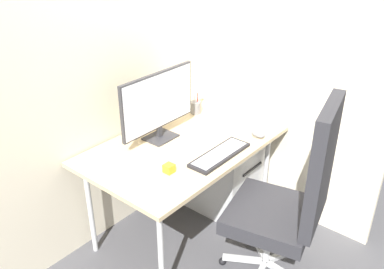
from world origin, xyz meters
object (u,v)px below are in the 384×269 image
at_px(monitor, 158,103).
at_px(keyboard, 220,155).
at_px(office_chair, 292,197).
at_px(pen_holder, 196,107).
at_px(desk_clamp_accessory, 169,168).
at_px(notebook, 220,120).
at_px(filing_cabinet, 222,170).
at_px(mouse, 258,134).

relative_size(monitor, keyboard, 1.36).
xyz_separation_m(office_chair, pen_holder, (0.37, 1.04, 0.14)).
bearing_deg(desk_clamp_accessory, notebook, 13.53).
bearing_deg(desk_clamp_accessory, office_chair, -58.94).
height_order(office_chair, filing_cabinet, office_chair).
height_order(monitor, notebook, monitor).
xyz_separation_m(keyboard, pen_holder, (0.41, 0.53, 0.04)).
relative_size(pen_holder, notebook, 0.99).
relative_size(filing_cabinet, monitor, 0.93).
height_order(filing_cabinet, mouse, mouse).
height_order(office_chair, desk_clamp_accessory, office_chair).
bearing_deg(notebook, office_chair, -110.61).
xyz_separation_m(office_chair, notebook, (0.37, 0.81, 0.11)).
bearing_deg(filing_cabinet, office_chair, -116.31).
distance_m(office_chair, pen_holder, 1.11).
height_order(keyboard, mouse, mouse).
distance_m(monitor, notebook, 0.56).
distance_m(office_chair, notebook, 0.89).
relative_size(keyboard, mouse, 4.33).
bearing_deg(keyboard, desk_clamp_accessory, 160.55).
bearing_deg(keyboard, office_chair, -86.06).
bearing_deg(notebook, desk_clamp_accessory, -162.13).
height_order(mouse, desk_clamp_accessory, desk_clamp_accessory).
relative_size(monitor, pen_holder, 4.02).
relative_size(keyboard, desk_clamp_accessory, 8.21).
xyz_separation_m(filing_cabinet, notebook, (-0.01, 0.03, 0.43)).
distance_m(filing_cabinet, mouse, 0.55).
height_order(mouse, pen_holder, pen_holder).
height_order(filing_cabinet, monitor, monitor).
distance_m(office_chair, desk_clamp_accessory, 0.74).
height_order(office_chair, pen_holder, office_chair).
bearing_deg(office_chair, notebook, 65.05).
bearing_deg(desk_clamp_accessory, monitor, 50.96).
bearing_deg(notebook, monitor, 165.12).
distance_m(office_chair, filing_cabinet, 0.93).
height_order(keyboard, notebook, keyboard).
height_order(office_chair, notebook, office_chair).
xyz_separation_m(office_chair, desk_clamp_accessory, (-0.38, 0.62, 0.12)).
bearing_deg(monitor, office_chair, -84.31).
relative_size(filing_cabinet, notebook, 3.70).
xyz_separation_m(pen_holder, desk_clamp_accessory, (-0.75, -0.41, -0.02)).
bearing_deg(notebook, pen_holder, 94.63).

